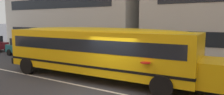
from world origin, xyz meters
TOP-DOWN VIEW (x-y plane):
  - ground_plane at (0.00, 0.00)m, footprint 400.00×400.00m
  - sidewalk_far at (0.00, 7.20)m, footprint 120.00×3.00m
  - lane_centreline at (0.00, 0.00)m, footprint 110.00×0.16m
  - school_bus at (-1.62, 1.56)m, footprint 13.09×3.16m
  - parked_car_teal_end_of_row at (-12.32, 4.61)m, footprint 3.92×1.91m

SIDE VIEW (x-z plane):
  - ground_plane at x=0.00m, z-range 0.00..0.00m
  - lane_centreline at x=0.00m, z-range 0.00..0.01m
  - sidewalk_far at x=0.00m, z-range 0.00..0.01m
  - parked_car_teal_end_of_row at x=-12.32m, z-range 0.02..1.66m
  - school_bus at x=-1.62m, z-range 0.27..3.18m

